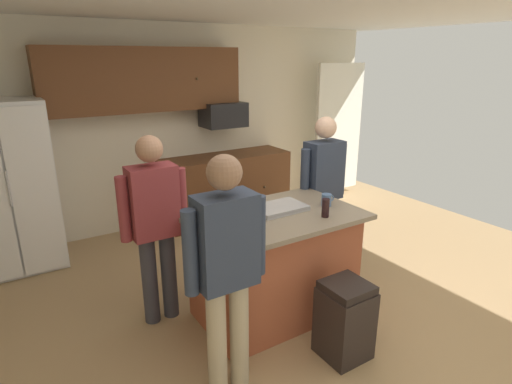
% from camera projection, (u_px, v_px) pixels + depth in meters
% --- Properties ---
extents(floor, '(7.04, 7.04, 0.00)m').
position_uv_depth(floor, '(300.00, 315.00, 3.69)').
color(floor, tan).
rests_on(floor, ground).
extents(back_wall, '(6.40, 0.10, 2.60)m').
position_uv_depth(back_wall, '(173.00, 127.00, 5.54)').
color(back_wall, beige).
rests_on(back_wall, ground).
extents(french_door_window_panel, '(0.90, 0.06, 2.00)m').
position_uv_depth(french_door_window_panel, '(338.00, 129.00, 6.60)').
color(french_door_window_panel, white).
rests_on(french_door_window_panel, ground).
extents(cabinet_run_upper, '(2.40, 0.38, 0.75)m').
position_uv_depth(cabinet_run_upper, '(145.00, 80.00, 4.99)').
color(cabinet_run_upper, brown).
extents(cabinet_run_lower, '(1.80, 0.63, 0.90)m').
position_uv_depth(cabinet_run_lower, '(226.00, 187.00, 5.85)').
color(cabinet_run_lower, brown).
rests_on(cabinet_run_lower, ground).
extents(refrigerator, '(0.87, 0.76, 1.79)m').
position_uv_depth(refrigerator, '(8.00, 188.00, 4.32)').
color(refrigerator, white).
rests_on(refrigerator, ground).
extents(microwave_over_range, '(0.56, 0.40, 0.32)m').
position_uv_depth(microwave_over_range, '(223.00, 115.00, 5.56)').
color(microwave_over_range, black).
extents(kitchen_island, '(1.42, 0.92, 0.94)m').
position_uv_depth(kitchen_island, '(275.00, 264.00, 3.60)').
color(kitchen_island, '#AD5638').
rests_on(kitchen_island, ground).
extents(person_host_foreground, '(0.57, 0.22, 1.63)m').
position_uv_depth(person_host_foreground, '(323.00, 185.00, 4.26)').
color(person_host_foreground, '#4C5166').
rests_on(person_host_foreground, ground).
extents(person_guest_right, '(0.57, 0.22, 1.61)m').
position_uv_depth(person_guest_right, '(155.00, 219.00, 3.39)').
color(person_guest_right, '#383842').
rests_on(person_guest_right, ground).
extents(person_guest_left, '(0.57, 0.22, 1.65)m').
position_uv_depth(person_guest_left, '(226.00, 263.00, 2.62)').
color(person_guest_left, tan).
rests_on(person_guest_left, ground).
extents(glass_stout_tall, '(0.07, 0.07, 0.15)m').
position_uv_depth(glass_stout_tall, '(217.00, 215.00, 3.24)').
color(glass_stout_tall, black).
rests_on(glass_stout_tall, kitchen_island).
extents(mug_ceramic_white, '(0.13, 0.09, 0.11)m').
position_uv_depth(mug_ceramic_white, '(327.00, 200.00, 3.64)').
color(mug_ceramic_white, '#4C6B99').
rests_on(mug_ceramic_white, kitchen_island).
extents(glass_pilsner, '(0.06, 0.06, 0.15)m').
position_uv_depth(glass_pilsner, '(326.00, 208.00, 3.38)').
color(glass_pilsner, black).
rests_on(glass_pilsner, kitchen_island).
extents(tumbler_amber, '(0.07, 0.07, 0.15)m').
position_uv_depth(tumbler_amber, '(242.00, 200.00, 3.58)').
color(tumbler_amber, black).
rests_on(tumbler_amber, kitchen_island).
extents(glass_dark_ale, '(0.06, 0.06, 0.13)m').
position_uv_depth(glass_dark_ale, '(240.00, 228.00, 3.01)').
color(glass_dark_ale, black).
rests_on(glass_dark_ale, kitchen_island).
extents(glass_short_whisky, '(0.07, 0.07, 0.15)m').
position_uv_depth(glass_short_whisky, '(237.00, 212.00, 3.30)').
color(glass_short_whisky, black).
rests_on(glass_short_whisky, kitchen_island).
extents(mug_blue_stoneware, '(0.13, 0.08, 0.10)m').
position_uv_depth(mug_blue_stoneware, '(236.00, 208.00, 3.46)').
color(mug_blue_stoneware, white).
rests_on(mug_blue_stoneware, kitchen_island).
extents(serving_tray, '(0.44, 0.30, 0.04)m').
position_uv_depth(serving_tray, '(279.00, 208.00, 3.55)').
color(serving_tray, '#B7B7BC').
rests_on(serving_tray, kitchen_island).
extents(trash_bin, '(0.34, 0.34, 0.61)m').
position_uv_depth(trash_bin, '(345.00, 320.00, 3.12)').
color(trash_bin, black).
rests_on(trash_bin, ground).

